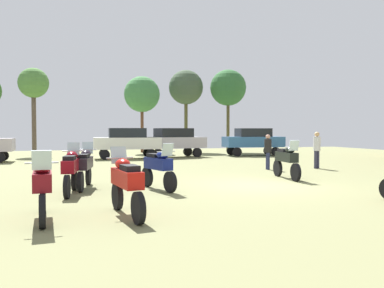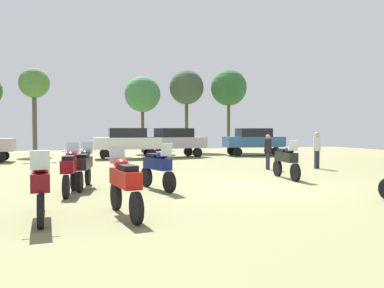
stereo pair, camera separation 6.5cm
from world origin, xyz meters
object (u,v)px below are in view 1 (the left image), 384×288
motorcycle_8 (42,185)px  motorcycle_10 (85,166)px  person_3 (317,147)px  car_2 (253,140)px  tree_5 (33,85)px  car_3 (127,141)px  motorcycle_9 (158,167)px  motorcycle_1 (287,160)px  person_1 (268,149)px  tree_3 (228,88)px  motorcycle_5 (71,169)px  tree_2 (142,95)px  motorcycle_3 (126,182)px  tree_4 (186,88)px

motorcycle_8 → motorcycle_10: (0.93, 4.30, -0.01)m
motorcycle_8 → person_3: (11.87, 7.84, 0.31)m
car_2 → tree_5: bearing=76.0°
car_3 → motorcycle_9: bearing=178.7°
motorcycle_1 → person_1: bearing=-100.7°
motorcycle_8 → person_1: (9.35, 8.05, 0.24)m
motorcycle_9 → car_3: car_3 is taller
tree_3 → motorcycle_10: bearing=-123.2°
motorcycle_10 → person_1: (8.42, 3.75, 0.24)m
car_3 → tree_5: bearing=48.9°
motorcycle_1 → motorcycle_9: (-5.25, -1.29, -0.01)m
car_2 → car_3: bearing=97.8°
motorcycle_5 → tree_3: tree_3 is taller
motorcycle_9 → tree_3: (10.30, 20.04, 4.83)m
car_2 → motorcycle_1: bearing=164.7°
person_3 → tree_3: bearing=-111.6°
tree_2 → car_2: bearing=-41.3°
motorcycle_3 → motorcycle_10: size_ratio=1.00×
motorcycle_3 → car_3: 17.43m
car_2 → tree_2: size_ratio=0.70×
motorcycle_9 → tree_2: 21.17m
motorcycle_10 → car_3: bearing=87.0°
motorcycle_5 → tree_4: tree_4 is taller
motorcycle_5 → person_3: size_ratio=1.23×
motorcycle_9 → motorcycle_10: 2.39m
motorcycle_3 → motorcycle_9: bearing=59.0°
person_1 → tree_2: 16.71m
motorcycle_3 → motorcycle_8: 1.72m
motorcycle_1 → tree_4: size_ratio=0.32×
motorcycle_9 → car_3: (0.72, 13.77, 0.45)m
motorcycle_5 → person_1: (8.83, 4.81, 0.24)m
motorcycle_10 → motorcycle_8: bearing=-92.4°
person_3 → motorcycle_8: bearing=17.6°
motorcycle_8 → car_2: size_ratio=0.51×
tree_5 → tree_4: bearing=6.8°
motorcycle_5 → tree_3: (12.92, 20.17, 4.82)m
person_1 → motorcycle_10: bearing=-55.6°
motorcycle_8 → person_1: 12.34m
motorcycle_3 → person_1: (7.64, 8.21, 0.23)m
motorcycle_10 → person_1: 9.23m
motorcycle_9 → person_1: bearing=-160.0°
person_3 → tree_2: 17.57m
person_1 → person_3: bearing=95.6°
motorcycle_9 → person_3: bearing=-169.9°
motorcycle_1 → tree_3: bearing=-99.9°
motorcycle_9 → person_3: 9.82m
tree_2 → tree_4: (3.93, 0.43, 0.73)m
motorcycle_8 → car_3: size_ratio=0.52×
motorcycle_1 → tree_5: 21.66m
motorcycle_3 → tree_5: bearing=91.0°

